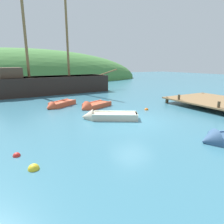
{
  "coord_description": "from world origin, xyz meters",
  "views": [
    {
      "loc": [
        -7.23,
        -10.07,
        3.62
      ],
      "look_at": [
        -0.25,
        2.18,
        0.15
      ],
      "focal_mm": 31.64,
      "sensor_mm": 36.0,
      "label": 1
    }
  ],
  "objects": [
    {
      "name": "buoy_red",
      "position": [
        -6.97,
        -1.85,
        0.0
      ],
      "size": [
        0.3,
        0.3,
        0.3
      ],
      "primitive_type": "sphere",
      "color": "red",
      "rests_on": "ground"
    },
    {
      "name": "dock",
      "position": [
        8.97,
        0.0,
        0.45
      ],
      "size": [
        5.92,
        7.32,
        1.59
      ],
      "color": "olive",
      "rests_on": "ground"
    },
    {
      "name": "ground_plane",
      "position": [
        0.0,
        0.0,
        0.0
      ],
      "size": [
        120.0,
        120.0,
        0.0
      ],
      "primitive_type": "plane",
      "color": "teal"
    },
    {
      "name": "rowboat_portside",
      "position": [
        -2.97,
        6.63,
        0.13
      ],
      "size": [
        3.16,
        2.5,
        0.94
      ],
      "rotation": [
        0.0,
        0.0,
        3.71
      ],
      "color": "#C64C2D",
      "rests_on": "ground"
    },
    {
      "name": "buoy_yellow",
      "position": [
        -6.53,
        -3.27,
        0.0
      ],
      "size": [
        0.4,
        0.4,
        0.4
      ],
      "primitive_type": "sphere",
      "color": "yellow",
      "rests_on": "ground"
    },
    {
      "name": "rowboat_near_dock",
      "position": [
        -0.63,
        4.78,
        0.11
      ],
      "size": [
        3.31,
        2.31,
        1.16
      ],
      "rotation": [
        0.0,
        0.0,
        3.55
      ],
      "color": "#C64C2D",
      "rests_on": "ground"
    },
    {
      "name": "rowboat_outer_left",
      "position": [
        -1.26,
        1.15,
        0.14
      ],
      "size": [
        3.73,
        2.88,
        1.06
      ],
      "rotation": [
        0.0,
        0.0,
        2.59
      ],
      "color": "beige",
      "rests_on": "ground"
    },
    {
      "name": "shore_hill",
      "position": [
        -2.79,
        34.33,
        0.0
      ],
      "size": [
        53.14,
        18.92,
        13.22
      ],
      "primitive_type": "ellipsoid",
      "color": "#477F3D",
      "rests_on": "ground"
    },
    {
      "name": "sailing_ship",
      "position": [
        -2.06,
        14.99,
        0.82
      ],
      "size": [
        17.41,
        4.52,
        13.57
      ],
      "rotation": [
        0.0,
        0.0,
        0.04
      ],
      "color": "black",
      "rests_on": "ground"
    },
    {
      "name": "buoy_orange",
      "position": [
        2.79,
        1.94,
        0.0
      ],
      "size": [
        0.32,
        0.32,
        0.32
      ],
      "primitive_type": "sphere",
      "color": "orange",
      "rests_on": "ground"
    }
  ]
}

